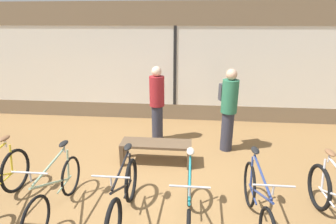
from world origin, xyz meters
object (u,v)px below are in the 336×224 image
Objects in this scene: customer_near_rack at (229,108)px; customer_by_window at (157,103)px; display_bench at (156,146)px; bicycle_far_right at (336,208)px; bicycle_center_left at (123,198)px; bicycle_left at (56,192)px; bicycle_center_right at (189,204)px; bicycle_right at (257,203)px.

customer_near_rack is 1.62m from customer_by_window.
customer_by_window is at bearing 167.55° from customer_near_rack.
bicycle_far_right is at bearing -30.86° from display_bench.
bicycle_left is at bearing 177.09° from bicycle_center_left.
bicycle_center_left is (1.02, -0.05, 0.00)m from bicycle_left.
bicycle_far_right is 0.96× the size of customer_near_rack.
bicycle_center_right is at bearing -177.11° from bicycle_far_right.
display_bench is (-0.68, 1.68, 0.00)m from bicycle_center_right.
bicycle_far_right is 3.87m from customer_by_window.
bicycle_far_right is at bearing -62.90° from customer_near_rack.
display_bench is 1.74m from customer_near_rack.
bicycle_center_right is 2.92m from customer_by_window.
bicycle_right is 1.01× the size of bicycle_far_right.
bicycle_left is at bearing -113.43° from customer_by_window.
bicycle_far_right is (1.04, 0.02, -0.01)m from bicycle_right.
bicycle_center_left is at bearing -125.89° from customer_near_rack.
bicycle_far_right is at bearing 1.23° from bicycle_right.
bicycle_right is at bearing -0.37° from bicycle_left.
bicycle_center_right reaches higher than display_bench.
bicycle_center_right is at bearing -175.24° from bicycle_right.
bicycle_left is 0.92× the size of customer_near_rack.
bicycle_center_right is 1.22× the size of display_bench.
bicycle_center_left reaches higher than bicycle_center_right.
customer_near_rack is (1.46, 0.73, 0.61)m from display_bench.
bicycle_center_left reaches higher than bicycle_left.
bicycle_left is 0.96× the size of bicycle_far_right.
bicycle_center_left is 0.93m from bicycle_center_right.
bicycle_center_left is 0.96× the size of bicycle_right.
customer_by_window is (-0.79, 2.76, 0.57)m from bicycle_center_right.
bicycle_center_right is at bearing -108.07° from customer_near_rack.
bicycle_left is 0.93× the size of customer_by_window.
bicycle_right is at bearing 4.76° from bicycle_center_right.
bicycle_center_right is at bearing -73.93° from customer_by_window.
customer_near_rack reaches higher than customer_by_window.
bicycle_far_right is 0.98× the size of customer_by_window.
customer_near_rack is 1.02× the size of customer_by_window.
customer_near_rack is at bearing 54.11° from bicycle_center_left.
customer_near_rack reaches higher than bicycle_center_right.
display_bench is at bearing -153.53° from customer_near_rack.
bicycle_left reaches higher than display_bench.
bicycle_left is 0.99× the size of bicycle_center_left.
bicycle_center_right is 1.81m from display_bench.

